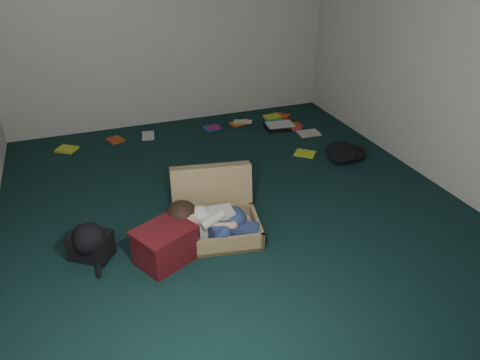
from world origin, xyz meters
TOP-DOWN VIEW (x-y plane):
  - floor at (0.00, 0.00)m, footprint 4.50×4.50m
  - wall_back at (0.00, 2.25)m, footprint 4.50×0.00m
  - wall_front at (0.00, -2.25)m, footprint 4.50×0.00m
  - wall_right at (2.00, 0.00)m, footprint 0.00×4.50m
  - suitcase at (-0.26, -0.27)m, footprint 0.78×0.76m
  - person at (-0.34, -0.42)m, footprint 0.71×0.44m
  - maroon_bin at (-0.74, -0.54)m, footprint 0.52×0.48m
  - backpack at (-1.26, -0.30)m, footprint 0.48×0.46m
  - clothing_pile at (1.51, 0.52)m, footprint 0.50×0.43m
  - paper_tray at (1.17, 1.54)m, footprint 0.40×0.32m
  - book_scatter at (0.49, 1.63)m, footprint 2.96×1.36m

SIDE VIEW (x-z plane):
  - floor at x=0.00m, z-range 0.00..0.00m
  - book_scatter at x=0.49m, z-range 0.00..0.02m
  - paper_tray at x=1.17m, z-range 0.00..0.05m
  - clothing_pile at x=1.51m, z-range 0.00..0.14m
  - backpack at x=-1.26m, z-range 0.00..0.23m
  - maroon_bin at x=-0.74m, z-range 0.00..0.29m
  - suitcase at x=-0.26m, z-range -0.10..0.40m
  - person at x=-0.34m, z-range 0.04..0.34m
  - wall_back at x=0.00m, z-range -0.95..3.55m
  - wall_front at x=0.00m, z-range -0.95..3.55m
  - wall_right at x=2.00m, z-range -0.95..3.55m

